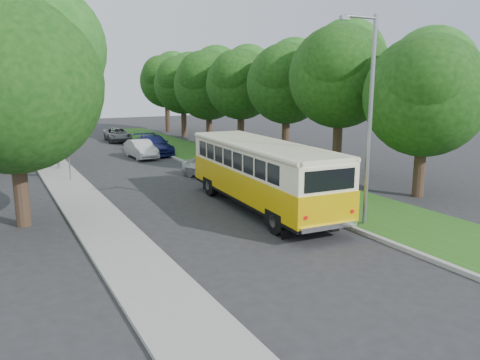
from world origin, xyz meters
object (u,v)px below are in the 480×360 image
car_white (141,149)px  car_blue (154,145)px  lamppost_near (368,115)px  lamppost_far (52,106)px  vintage_bus (262,176)px  car_grey (118,135)px  car_silver (210,167)px

car_white → car_blue: size_ratio=0.80×
lamppost_near → lamppost_far: lamppost_near is taller
lamppost_near → vintage_bus: bearing=117.4°
lamppost_far → car_grey: bearing=61.4°
lamppost_far → car_grey: lamppost_far is taller
lamppost_far → vintage_bus: size_ratio=0.72×
lamppost_near → lamppost_far: bearing=115.7°
car_silver → lamppost_far: bearing=117.2°
car_silver → car_white: car_white is taller
lamppost_far → car_blue: size_ratio=1.46×
vintage_bus → lamppost_near: bearing=-59.1°
lamppost_far → car_grey: 15.60m
car_blue → lamppost_near: bearing=-86.9°
car_blue → vintage_bus: bearing=-93.0°
lamppost_far → car_blue: bearing=25.9°
car_white → car_grey: bearing=82.8°
vintage_bus → car_white: 16.74m
vintage_bus → car_grey: vintage_bus is taller
lamppost_near → car_white: 21.35m
car_grey → car_silver: bearing=-84.3°
vintage_bus → car_white: vintage_bus is taller
vintage_bus → car_silver: vintage_bus is taller
lamppost_far → car_silver: lamppost_far is taller
lamppost_far → car_white: size_ratio=1.82×
car_blue → lamppost_far: bearing=-154.1°
car_white → vintage_bus: bearing=-90.4°
car_white → car_grey: 11.04m
vintage_bus → car_silver: (0.94, 7.45, -0.89)m
lamppost_near → car_blue: lamppost_near is taller
vintage_bus → car_white: size_ratio=2.51×
lamppost_far → vintage_bus: bearing=-64.8°
lamppost_far → car_silver: (7.70, -6.90, -3.46)m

